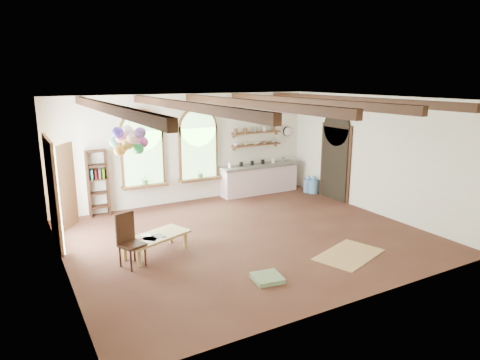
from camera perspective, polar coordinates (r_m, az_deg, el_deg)
floor at (r=10.19m, az=0.93°, el=-7.51°), size 8.00×8.00×0.00m
ceiling_beams at (r=9.53m, az=1.00°, el=10.17°), size 6.20×6.80×0.18m
window_left at (r=12.30m, az=-12.83°, el=3.71°), size 1.30×0.28×2.20m
window_right at (r=12.87m, az=-5.56°, el=4.40°), size 1.30×0.28×2.20m
left_doorway at (r=10.37m, az=-23.67°, el=-1.64°), size 0.10×1.90×2.50m
right_doorway at (r=13.32m, az=12.51°, el=2.13°), size 0.10×1.30×2.40m
kitchen_counter at (r=13.81m, az=2.55°, el=0.19°), size 2.68×0.62×0.94m
wall_shelf_lower at (r=13.76m, az=2.20°, el=4.70°), size 1.70×0.24×0.04m
wall_shelf_upper at (r=13.70m, az=2.22°, el=6.35°), size 1.70×0.24×0.04m
wall_clock at (r=14.45m, az=6.33°, el=6.45°), size 0.32×0.04×0.32m
bookshelf at (r=12.05m, az=-18.43°, el=-0.41°), size 0.53×0.32×1.80m
coffee_table at (r=9.28m, az=-11.17°, el=-7.55°), size 1.59×1.14×0.41m
side_chair at (r=8.83m, az=-14.24°, el=-9.19°), size 0.56×0.56×1.08m
floor_mat at (r=9.46m, az=14.31°, el=-9.62°), size 1.72×1.36×0.02m
floor_cushion at (r=8.13m, az=3.66°, el=-12.91°), size 0.59×0.59×0.09m
water_jug_a at (r=14.13m, az=9.05°, el=-0.65°), size 0.29×0.29×0.56m
water_jug_b at (r=14.01m, az=9.78°, el=-0.74°), size 0.30×0.30×0.58m
balloon_cluster at (r=9.52m, az=-14.50°, el=5.10°), size 0.78×0.87×1.15m
table_book at (r=9.16m, az=-13.66°, el=-7.58°), size 0.26×0.28×0.02m
tablet at (r=9.21m, az=-10.79°, el=-7.33°), size 0.25×0.31×0.01m
potted_plant_left at (r=12.36m, az=-12.51°, el=0.06°), size 0.27×0.23×0.30m
potted_plant_right at (r=12.92m, az=-5.29°, el=0.92°), size 0.27×0.23×0.30m
shelf_cup_a at (r=13.38m, az=-0.55°, el=4.75°), size 0.12×0.10×0.10m
shelf_cup_b at (r=13.55m, az=0.75°, el=4.85°), size 0.10×0.10×0.09m
shelf_bowl_a at (r=13.73m, az=2.02°, el=4.88°), size 0.22×0.22×0.05m
shelf_bowl_b at (r=13.91m, az=3.26°, el=4.99°), size 0.20×0.20×0.06m
shelf_vase at (r=14.09m, az=4.47°, el=5.35°), size 0.18×0.18×0.19m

